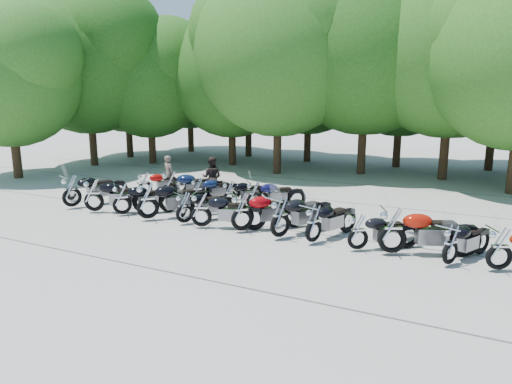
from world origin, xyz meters
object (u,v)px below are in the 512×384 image
at_px(motorcycle_11, 451,243).
at_px(motorcycle_2, 122,198).
at_px(motorcycle_3, 148,199).
at_px(motorcycle_4, 184,206).
at_px(motorcycle_6, 242,210).
at_px(rider_0, 169,174).
at_px(motorcycle_16, 230,193).
at_px(rider_1, 212,177).
at_px(motorcycle_14, 171,185).
at_px(motorcycle_7, 280,216).
at_px(motorcycle_9, 358,231).
at_px(motorcycle_15, 198,189).
at_px(motorcycle_17, 255,194).
at_px(motorcycle_0, 71,190).
at_px(motorcycle_13, 145,183).
at_px(motorcycle_8, 314,222).
at_px(motorcycle_10, 393,229).
at_px(motorcycle_12, 500,247).
at_px(motorcycle_1, 94,194).
at_px(motorcycle_5, 201,208).

bearing_deg(motorcycle_11, motorcycle_2, 25.69).
relative_size(motorcycle_3, motorcycle_4, 1.20).
height_order(motorcycle_6, rider_0, rider_0).
bearing_deg(motorcycle_16, rider_1, -0.94).
distance_m(motorcycle_4, motorcycle_14, 3.42).
xyz_separation_m(motorcycle_6, motorcycle_7, (1.30, -0.11, 0.01)).
height_order(motorcycle_9, motorcycle_11, motorcycle_11).
bearing_deg(motorcycle_15, motorcycle_2, 98.48).
xyz_separation_m(motorcycle_3, rider_0, (-2.30, 4.19, 0.07)).
xyz_separation_m(motorcycle_2, motorcycle_17, (3.79, 2.71, -0.01)).
bearing_deg(motorcycle_0, motorcycle_13, -88.84).
relative_size(motorcycle_8, motorcycle_10, 0.88).
bearing_deg(motorcycle_2, motorcycle_16, -91.88).
height_order(motorcycle_14, motorcycle_17, motorcycle_14).
bearing_deg(motorcycle_7, motorcycle_14, 0.74).
height_order(motorcycle_3, motorcycle_7, motorcycle_3).
xyz_separation_m(motorcycle_10, motorcycle_15, (-7.74, 2.66, -0.14)).
bearing_deg(motorcycle_15, rider_0, 6.29).
bearing_deg(motorcycle_7, motorcycle_17, -26.92).
relative_size(motorcycle_12, rider_1, 1.28).
xyz_separation_m(motorcycle_8, rider_0, (-8.06, 4.08, 0.16)).
relative_size(motorcycle_6, motorcycle_13, 1.18).
xyz_separation_m(motorcycle_6, rider_1, (-3.38, 3.71, 0.16)).
bearing_deg(motorcycle_14, motorcycle_1, 122.35).
relative_size(motorcycle_0, motorcycle_12, 1.14).
distance_m(motorcycle_3, motorcycle_12, 10.36).
xyz_separation_m(motorcycle_8, motorcycle_17, (-3.19, 2.71, -0.01)).
bearing_deg(motorcycle_2, motorcycle_11, -136.11).
relative_size(motorcycle_5, motorcycle_12, 1.05).
bearing_deg(motorcycle_6, rider_0, 9.77).
distance_m(motorcycle_7, rider_1, 6.04).
distance_m(motorcycle_9, motorcycle_16, 6.10).
bearing_deg(motorcycle_16, motorcycle_7, 176.92).
bearing_deg(motorcycle_17, motorcycle_9, -161.53).
distance_m(motorcycle_11, motorcycle_13, 12.17).
height_order(motorcycle_3, motorcycle_6, motorcycle_3).
distance_m(motorcycle_7, motorcycle_10, 3.16).
height_order(motorcycle_0, motorcycle_7, motorcycle_7).
relative_size(motorcycle_10, rider_0, 1.61).
bearing_deg(motorcycle_5, motorcycle_9, -110.24).
bearing_deg(motorcycle_0, motorcycle_1, -163.55).
xyz_separation_m(motorcycle_2, motorcycle_14, (0.22, 2.50, 0.06)).
relative_size(motorcycle_16, rider_0, 1.30).
bearing_deg(motorcycle_12, motorcycle_1, 64.29).
bearing_deg(motorcycle_9, motorcycle_6, 49.55).
bearing_deg(motorcycle_8, motorcycle_5, 21.94).
distance_m(motorcycle_0, motorcycle_13, 2.99).
xyz_separation_m(motorcycle_17, rider_0, (-4.86, 1.36, 0.18)).
xyz_separation_m(motorcycle_1, motorcycle_9, (9.40, 0.09, -0.13)).
relative_size(motorcycle_7, motorcycle_11, 1.20).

